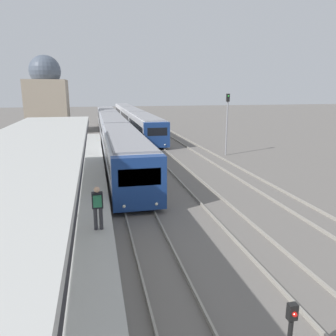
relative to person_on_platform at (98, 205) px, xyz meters
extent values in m
cube|color=beige|center=(-2.36, 0.95, 2.16)|extent=(4.00, 22.34, 0.20)
cube|color=black|center=(-0.40, 0.95, 1.94)|extent=(0.08, 22.34, 0.24)
cylinder|color=#47474C|center=(-2.36, 0.95, 0.53)|extent=(0.16, 0.16, 3.04)
cylinder|color=#47474C|center=(-2.36, 9.88, 0.53)|extent=(0.16, 0.16, 3.04)
cylinder|color=#2D2D33|center=(-0.10, 0.04, -0.56)|extent=(0.14, 0.14, 0.85)
cylinder|color=#2D2D33|center=(0.10, 0.04, -0.56)|extent=(0.14, 0.14, 0.85)
cube|color=black|center=(0.00, 0.04, 0.16)|extent=(0.40, 0.22, 0.60)
sphere|color=tan|center=(0.00, 0.04, 0.57)|extent=(0.22, 0.22, 0.22)
cube|color=#236B47|center=(0.00, -0.16, 0.18)|extent=(0.30, 0.18, 0.40)
cube|color=navy|center=(2.00, 3.56, -0.30)|extent=(2.63, 0.70, 2.64)
cube|color=black|center=(2.00, 3.23, 0.07)|extent=(2.05, 0.04, 0.84)
sphere|color=#EFEACC|center=(1.21, 3.22, -1.32)|extent=(0.16, 0.16, 0.16)
sphere|color=#EFEACC|center=(2.79, 3.22, -1.32)|extent=(0.16, 0.16, 0.16)
cube|color=#A8ADB7|center=(2.00, 11.18, -0.30)|extent=(2.63, 14.55, 2.64)
cube|color=gray|center=(2.00, 11.18, 1.08)|extent=(2.31, 14.26, 0.12)
cube|color=black|center=(2.00, 11.18, -0.01)|extent=(2.65, 13.39, 0.69)
cylinder|color=black|center=(0.88, 6.45, -1.54)|extent=(0.12, 0.70, 0.70)
cylinder|color=black|center=(3.12, 6.45, -1.54)|extent=(0.12, 0.70, 0.70)
cylinder|color=black|center=(0.88, 15.91, -1.54)|extent=(0.12, 0.70, 0.70)
cylinder|color=black|center=(3.12, 15.91, -1.54)|extent=(0.12, 0.70, 0.70)
cube|color=#A8ADB7|center=(2.00, 26.08, -0.30)|extent=(2.63, 14.55, 2.64)
cube|color=gray|center=(2.00, 26.08, 1.08)|extent=(2.31, 14.26, 0.12)
cube|color=black|center=(2.00, 26.08, -0.01)|extent=(2.65, 13.39, 0.69)
cylinder|color=black|center=(0.88, 21.35, -1.54)|extent=(0.12, 0.70, 0.70)
cylinder|color=black|center=(3.12, 21.35, -1.54)|extent=(0.12, 0.70, 0.70)
cylinder|color=black|center=(0.88, 30.81, -1.54)|extent=(0.12, 0.70, 0.70)
cylinder|color=black|center=(3.12, 30.81, -1.54)|extent=(0.12, 0.70, 0.70)
cube|color=#A8ADB7|center=(2.00, 40.98, -0.30)|extent=(2.63, 14.55, 2.64)
cube|color=gray|center=(2.00, 40.98, 1.08)|extent=(2.31, 14.26, 0.12)
cube|color=black|center=(2.00, 40.98, -0.01)|extent=(2.65, 13.39, 0.69)
cylinder|color=black|center=(0.88, 36.26, -1.54)|extent=(0.12, 0.70, 0.70)
cylinder|color=black|center=(3.12, 36.26, -1.54)|extent=(0.12, 0.70, 0.70)
cylinder|color=black|center=(0.88, 45.71, -1.54)|extent=(0.12, 0.70, 0.70)
cylinder|color=black|center=(3.12, 45.71, -1.54)|extent=(0.12, 0.70, 0.70)
cube|color=navy|center=(6.06, 20.48, -0.36)|extent=(2.57, 0.70, 2.54)
cube|color=black|center=(6.06, 20.15, 0.00)|extent=(2.01, 0.04, 0.81)
sphere|color=#EFEACC|center=(5.29, 20.14, -1.32)|extent=(0.16, 0.16, 0.16)
sphere|color=#EFEACC|center=(6.83, 20.14, -1.32)|extent=(0.16, 0.16, 0.16)
cube|color=silver|center=(6.06, 27.84, -0.36)|extent=(2.57, 14.01, 2.54)
cube|color=gray|center=(6.06, 27.84, 0.97)|extent=(2.26, 13.73, 0.12)
cube|color=black|center=(6.06, 27.84, -0.08)|extent=(2.59, 12.89, 0.66)
cylinder|color=black|center=(4.97, 23.28, -1.54)|extent=(0.12, 0.70, 0.70)
cylinder|color=black|center=(7.16, 23.28, -1.54)|extent=(0.12, 0.70, 0.70)
cylinder|color=black|center=(4.97, 32.39, -1.54)|extent=(0.12, 0.70, 0.70)
cylinder|color=black|center=(7.16, 32.39, -1.54)|extent=(0.12, 0.70, 0.70)
cube|color=silver|center=(6.06, 42.20, -0.36)|extent=(2.57, 14.01, 2.54)
cube|color=gray|center=(6.06, 42.20, 0.97)|extent=(2.26, 13.73, 0.12)
cube|color=black|center=(6.06, 42.20, -0.08)|extent=(2.59, 12.89, 0.66)
cylinder|color=black|center=(4.97, 37.64, -1.54)|extent=(0.12, 0.70, 0.70)
cylinder|color=black|center=(7.16, 37.64, -1.54)|extent=(0.12, 0.70, 0.70)
cylinder|color=black|center=(4.97, 46.75, -1.54)|extent=(0.12, 0.70, 0.70)
cylinder|color=black|center=(7.16, 46.75, -1.54)|extent=(0.12, 0.70, 0.70)
cube|color=silver|center=(6.06, 56.55, -0.36)|extent=(2.57, 14.01, 2.54)
cube|color=gray|center=(6.06, 56.55, 0.97)|extent=(2.26, 13.73, 0.12)
cube|color=black|center=(6.06, 56.55, -0.08)|extent=(2.59, 12.89, 0.66)
cylinder|color=black|center=(4.97, 52.00, -1.54)|extent=(0.12, 0.70, 0.70)
cylinder|color=black|center=(7.16, 52.00, -1.54)|extent=(0.12, 0.70, 0.70)
cylinder|color=black|center=(4.97, 61.11, -1.54)|extent=(0.12, 0.70, 0.70)
cylinder|color=black|center=(7.16, 61.11, -1.54)|extent=(0.12, 0.70, 0.70)
cube|color=black|center=(3.80, -6.50, -0.30)|extent=(0.20, 0.14, 0.36)
sphere|color=red|center=(3.80, -6.59, -0.30)|extent=(0.11, 0.11, 0.11)
cylinder|color=gray|center=(11.83, 16.47, 0.91)|extent=(0.14, 0.14, 5.61)
cube|color=black|center=(11.83, 16.47, 3.37)|extent=(0.28, 0.20, 0.70)
sphere|color=green|center=(11.83, 16.35, 3.51)|extent=(0.14, 0.14, 0.14)
cube|color=gray|center=(-6.21, 37.28, 1.74)|extent=(5.45, 5.45, 7.26)
sphere|color=#4C5666|center=(-6.21, 37.28, 6.52)|extent=(4.19, 4.19, 4.19)
camera|label=1|loc=(0.05, -11.62, 4.13)|focal=35.00mm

